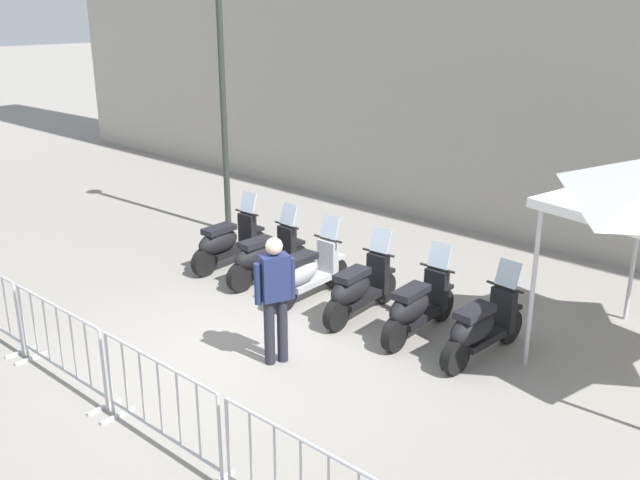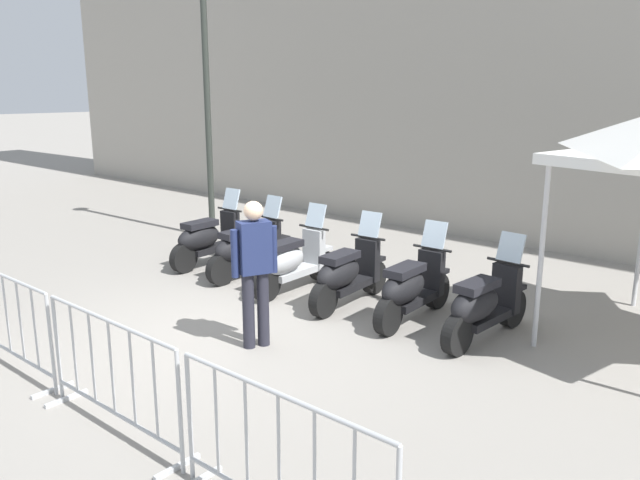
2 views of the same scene
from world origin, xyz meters
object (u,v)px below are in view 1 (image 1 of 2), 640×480
Objects in this scene: barrier_segment_1 at (61,345)px; officer_near_row_end at (275,293)px; motorcycle_3 at (358,289)px; motorcycle_4 at (417,307)px; motorcycle_2 at (307,273)px; motorcycle_1 at (265,256)px; street_lamp at (221,43)px; motorcycle_0 at (227,242)px; barrier_segment_2 at (160,406)px; motorcycle_5 at (481,328)px.

officer_near_row_end is at bearing 65.40° from barrier_segment_1.
officer_near_row_end reaches higher than motorcycle_3.
motorcycle_4 is (0.97, 0.26, 0.00)m from motorcycle_3.
motorcycle_4 is at bearing 14.38° from motorcycle_2.
motorcycle_1 is 0.28× the size of street_lamp.
motorcycle_3 is at bearing 10.51° from motorcycle_0.
barrier_segment_1 is at bearing -110.57° from motorcycle_4.
motorcycle_3 is 3.95m from barrier_segment_2.
motorcycle_4 is at bearing 74.64° from officer_near_row_end.
motorcycle_2 is at bearing 123.15° from barrier_segment_2.
barrier_segment_2 is at bearing -56.85° from motorcycle_2.
motorcycle_1 is 4.02m from motorcycle_5.
motorcycle_0 is 4.27m from barrier_segment_1.
barrier_segment_2 is at bearing -66.49° from officer_near_row_end.
motorcycle_3 is 1.86m from officer_near_row_end.
motorcycle_3 is 5.75m from street_lamp.
motorcycle_0 is 5.03m from motorcycle_5.
motorcycle_0 is at bearing 160.91° from officer_near_row_end.
motorcycle_2 is (1.00, 0.15, 0.00)m from motorcycle_1.
street_lamp is at bearing -179.78° from motorcycle_5.
motorcycle_1 is 3.98m from barrier_segment_1.
motorcycle_0 is 0.99× the size of motorcycle_5.
officer_near_row_end is (1.41, -1.49, 0.53)m from motorcycle_2.
officer_near_row_end is at bearing -105.36° from motorcycle_4.
motorcycle_5 is at bearing 12.47° from motorcycle_1.
officer_near_row_end reaches higher than motorcycle_0.
barrier_segment_2 is at bearing -45.54° from motorcycle_1.
barrier_segment_1 is at bearing -70.90° from motorcycle_1.
motorcycle_5 is 0.91× the size of barrier_segment_2.
street_lamp is (-6.02, 4.19, 3.17)m from barrier_segment_2.
motorcycle_2 and motorcycle_4 have the same top height.
motorcycle_3 is at bearing 80.67° from barrier_segment_1.
street_lamp reaches higher than motorcycle_5.
street_lamp is (-6.67, -0.03, 3.24)m from motorcycle_5.
barrier_segment_2 is (1.30, -3.73, 0.07)m from motorcycle_3.
motorcycle_3 is (1.98, 0.39, 0.00)m from motorcycle_1.
motorcycle_2 is at bearing 94.38° from barrier_segment_1.
motorcycle_0 is 3.82m from street_lamp.
motorcycle_1 is 1.01m from motorcycle_2.
motorcycle_4 is (1.95, 0.50, 0.00)m from motorcycle_2.
barrier_segment_2 is at bearing -70.81° from motorcycle_3.
motorcycle_1 is at bearing 150.93° from officer_near_row_end.
officer_near_row_end reaches higher than barrier_segment_1.
barrier_segment_2 is (-0.65, -4.22, 0.07)m from motorcycle_5.
barrier_segment_1 is (-0.68, -4.15, 0.07)m from motorcycle_3.
motorcycle_2 and motorcycle_5 have the same top height.
barrier_segment_1 is at bearing -48.74° from street_lamp.
officer_near_row_end is at bearing -124.50° from motorcycle_5.
street_lamp reaches higher than motorcycle_1.
motorcycle_3 and motorcycle_4 have the same top height.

